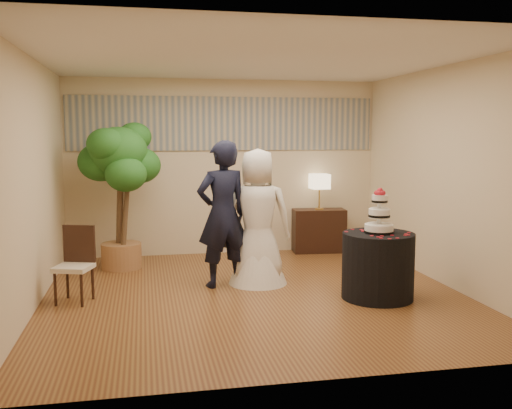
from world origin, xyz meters
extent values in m
cube|color=brown|center=(0.00, 0.00, 0.00)|extent=(5.00, 5.00, 0.00)
cube|color=white|center=(0.00, 0.00, 2.80)|extent=(5.00, 5.00, 0.00)
cube|color=beige|center=(0.00, 2.50, 1.40)|extent=(5.00, 0.06, 2.80)
cube|color=beige|center=(0.00, -2.50, 1.40)|extent=(5.00, 0.06, 2.80)
cube|color=beige|center=(-2.50, 0.00, 1.40)|extent=(0.06, 5.00, 2.80)
cube|color=beige|center=(2.50, 0.00, 1.40)|extent=(0.06, 5.00, 2.80)
cube|color=gray|center=(0.00, 2.48, 2.10)|extent=(4.90, 0.02, 0.85)
imported|color=black|center=(-0.32, 0.45, 0.93)|extent=(0.77, 0.61, 1.86)
imported|color=white|center=(0.14, 0.50, 0.88)|extent=(0.97, 0.89, 1.76)
cylinder|color=black|center=(1.40, -0.44, 0.39)|extent=(0.97, 0.97, 0.78)
cube|color=black|center=(1.53, 2.27, 0.35)|extent=(0.88, 0.45, 0.71)
camera|label=1|loc=(-1.29, -6.62, 1.94)|focal=40.00mm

